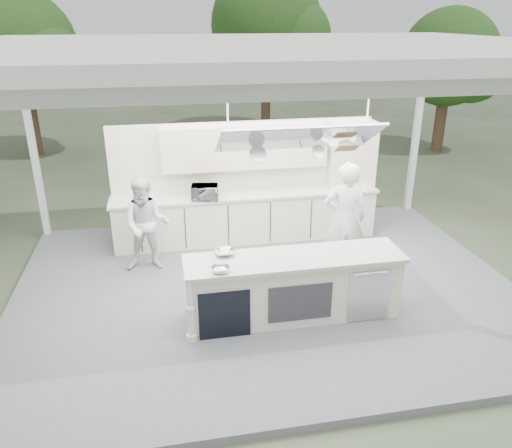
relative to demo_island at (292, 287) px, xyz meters
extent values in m
plane|color=#4D5A3E|center=(-0.18, 0.91, -0.60)|extent=(90.00, 90.00, 0.00)
cube|color=slate|center=(-0.18, 0.91, -0.54)|extent=(8.00, 6.00, 0.12)
cube|color=white|center=(3.72, 3.81, 1.25)|extent=(0.12, 0.12, 3.70)
cube|color=white|center=(-4.08, 3.81, 1.25)|extent=(0.12, 0.12, 3.70)
cube|color=white|center=(-0.18, 0.91, 3.18)|extent=(8.20, 6.20, 0.16)
cube|color=white|center=(-0.18, -1.99, 3.02)|extent=(8.00, 0.12, 0.16)
cube|color=white|center=(-0.18, 3.81, 3.02)|extent=(8.00, 0.12, 0.16)
cube|color=white|center=(0.02, 0.01, 2.15)|extent=(2.00, 0.71, 0.43)
cube|color=white|center=(0.02, 0.01, 2.15)|extent=(2.06, 0.76, 0.46)
cylinder|color=white|center=(-0.88, 0.01, 2.63)|extent=(0.02, 0.02, 0.95)
cylinder|color=white|center=(0.92, 0.01, 2.63)|extent=(0.02, 0.02, 0.95)
cylinder|color=silver|center=(-0.48, 0.16, 1.93)|extent=(0.22, 0.14, 0.21)
cylinder|color=silver|center=(0.32, 0.11, 1.93)|extent=(0.18, 0.12, 0.18)
cube|color=brown|center=(0.72, 0.13, 1.95)|extent=(0.28, 0.18, 0.12)
cube|color=white|center=(0.02, 0.01, -0.03)|extent=(3.00, 0.70, 0.90)
cube|color=beige|center=(0.02, 0.01, 0.45)|extent=(3.10, 0.78, 0.05)
cylinder|color=white|center=(-1.48, -0.34, -0.02)|extent=(0.11, 0.11, 0.92)
cube|color=black|center=(-1.03, -0.34, -0.12)|extent=(0.70, 0.04, 0.72)
cube|color=silver|center=(-1.03, -0.35, -0.12)|extent=(0.74, 0.03, 0.72)
cube|color=#323337|center=(0.02, -0.35, -0.06)|extent=(0.90, 0.02, 0.55)
cube|color=silver|center=(1.02, -0.35, -0.06)|extent=(0.62, 0.02, 0.78)
cube|color=white|center=(-0.18, 2.81, -0.03)|extent=(5.00, 0.65, 0.90)
cube|color=beige|center=(-0.18, 2.81, 0.45)|extent=(5.08, 0.72, 0.05)
cube|color=white|center=(-0.18, 3.11, 0.65)|extent=(5.00, 0.10, 2.25)
cube|color=white|center=(-0.18, 2.98, 1.32)|extent=(3.10, 0.38, 0.80)
cube|color=white|center=(1.92, 2.93, 1.07)|extent=(0.90, 0.45, 1.30)
cube|color=brown|center=(1.92, 2.93, 1.07)|extent=(0.84, 0.40, 0.03)
cylinder|color=silver|center=(1.82, 2.79, 0.53)|extent=(0.20, 0.20, 0.12)
cylinder|color=black|center=(1.82, 2.79, 0.69)|extent=(0.17, 0.17, 0.20)
cylinder|color=black|center=(2.17, 2.79, 0.52)|extent=(0.16, 0.16, 0.10)
cone|color=black|center=(2.17, 2.79, 0.69)|extent=(0.14, 0.14, 0.24)
cylinder|color=#4F3627|center=(-5.68, 10.91, 0.45)|extent=(0.36, 0.36, 2.10)
sphere|color=#31551F|center=(-5.68, 10.91, 2.69)|extent=(3.40, 3.40, 3.40)
sphere|color=#31551F|center=(-5.00, 10.40, 2.35)|extent=(2.38, 2.38, 2.38)
cylinder|color=#4F3627|center=(2.32, 12.91, 0.63)|extent=(0.36, 0.36, 2.45)
sphere|color=#31551F|center=(2.32, 12.91, 3.25)|extent=(4.00, 4.00, 4.00)
sphere|color=#31551F|center=(3.12, 12.31, 2.85)|extent=(2.80, 2.80, 2.80)
cylinder|color=#4F3627|center=(7.32, 8.91, 0.37)|extent=(0.36, 0.36, 1.92)
sphere|color=#31551F|center=(7.32, 8.91, 2.38)|extent=(3.00, 3.00, 3.00)
sphere|color=#31551F|center=(7.92, 8.46, 2.08)|extent=(2.10, 2.10, 2.10)
imported|color=white|center=(1.18, 1.16, 0.49)|extent=(0.77, 0.56, 1.94)
imported|color=silver|center=(-2.04, 1.90, 0.35)|extent=(0.85, 0.69, 1.64)
imported|color=#ACAEB3|center=(-0.98, 2.61, 0.61)|extent=(0.52, 0.39, 0.27)
imported|color=#B5B7BC|center=(-0.93, 0.26, 0.51)|extent=(0.29, 0.29, 0.07)
imported|color=silver|center=(-1.05, -0.24, 0.51)|extent=(0.25, 0.25, 0.08)
camera|label=1|loc=(-1.68, -6.01, 3.58)|focal=35.00mm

